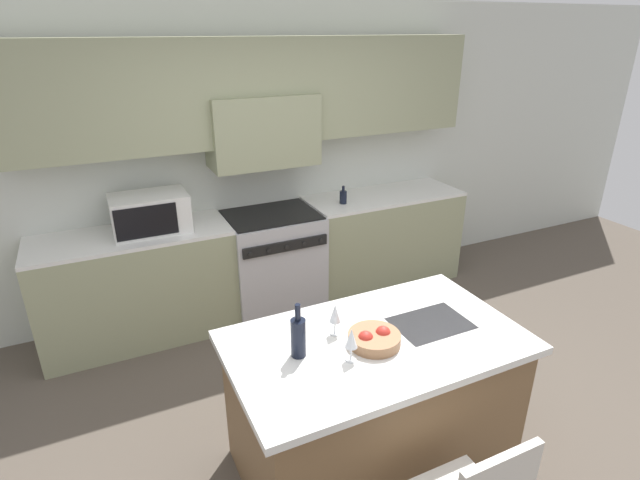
{
  "coord_description": "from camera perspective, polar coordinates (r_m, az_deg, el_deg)",
  "views": [
    {
      "loc": [
        -1.4,
        -2.09,
        2.47
      ],
      "look_at": [
        -0.06,
        0.71,
        1.14
      ],
      "focal_mm": 28.0,
      "sensor_mm": 36.0,
      "label": 1
    }
  ],
  "objects": [
    {
      "name": "ground_plane",
      "position": [
        3.52,
        6.35,
        -21.46
      ],
      "size": [
        10.0,
        10.0,
        0.0
      ],
      "primitive_type": "plane",
      "color": "brown"
    },
    {
      "name": "back_cabinetry",
      "position": [
        4.52,
        -7.15,
        12.1
      ],
      "size": [
        10.0,
        0.46,
        2.7
      ],
      "color": "silver",
      "rests_on": "ground_plane"
    },
    {
      "name": "back_counter",
      "position": [
        4.65,
        -5.48,
        -2.3
      ],
      "size": [
        3.94,
        0.62,
        0.94
      ],
      "color": "gray",
      "rests_on": "ground_plane"
    },
    {
      "name": "range_stove",
      "position": [
        4.64,
        -5.38,
        -2.44
      ],
      "size": [
        0.83,
        0.7,
        0.94
      ],
      "color": "#B7B7BC",
      "rests_on": "ground_plane"
    },
    {
      "name": "microwave",
      "position": [
        4.21,
        -18.85,
        2.93
      ],
      "size": [
        0.59,
        0.39,
        0.31
      ],
      "color": "silver",
      "rests_on": "back_counter"
    },
    {
      "name": "kitchen_island",
      "position": [
        3.08,
        6.09,
        -17.92
      ],
      "size": [
        1.63,
        0.95,
        0.89
      ],
      "color": "brown",
      "rests_on": "ground_plane"
    },
    {
      "name": "wine_bottle",
      "position": [
        2.61,
        -2.5,
        -10.96
      ],
      "size": [
        0.08,
        0.08,
        0.31
      ],
      "color": "black",
      "rests_on": "kitchen_island"
    },
    {
      "name": "wine_glass_near",
      "position": [
        2.57,
        3.61,
        -11.24
      ],
      "size": [
        0.06,
        0.06,
        0.19
      ],
      "color": "white",
      "rests_on": "kitchen_island"
    },
    {
      "name": "wine_glass_far",
      "position": [
        2.76,
        1.77,
        -8.5
      ],
      "size": [
        0.06,
        0.06,
        0.19
      ],
      "color": "white",
      "rests_on": "kitchen_island"
    },
    {
      "name": "fruit_bowl",
      "position": [
        2.75,
        6.22,
        -11.11
      ],
      "size": [
        0.29,
        0.29,
        0.09
      ],
      "color": "#996B47",
      "rests_on": "kitchen_island"
    },
    {
      "name": "oil_bottle_on_counter",
      "position": [
        4.67,
        2.67,
        4.96
      ],
      "size": [
        0.07,
        0.07,
        0.17
      ],
      "color": "black",
      "rests_on": "back_counter"
    }
  ]
}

